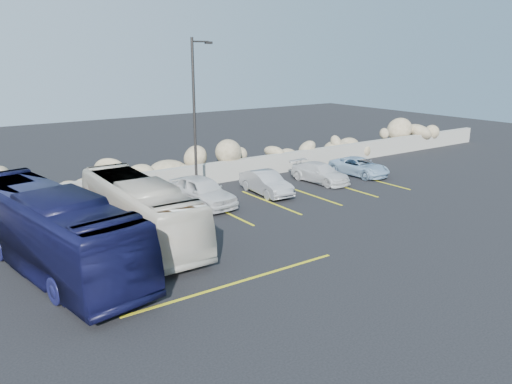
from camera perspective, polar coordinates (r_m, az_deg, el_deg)
ground at (r=16.95m, az=1.21°, el=-9.68°), size 90.00×90.00×0.00m
seawall at (r=26.84m, az=-14.03°, el=0.73°), size 60.00×0.40×1.20m
riprap_pile at (r=27.78m, az=-15.02°, el=2.64°), size 54.00×2.80×2.60m
parking_lines at (r=23.71m, az=2.37°, el=-2.24°), size 18.16×9.36×0.01m
lamppost at (r=24.95m, az=-6.94°, el=8.64°), size 1.14×0.18×8.00m
vintage_bus at (r=20.44m, az=-13.15°, el=-1.96°), size 2.17×8.84×2.46m
tour_coach at (r=18.53m, az=-22.50°, el=-3.95°), size 4.09×10.44×2.84m
car_a at (r=24.63m, az=-6.20°, el=0.11°), size 2.13×4.41×1.45m
car_b at (r=26.52m, az=1.16°, el=1.05°), size 1.54×3.78×1.22m
car_c at (r=29.25m, az=7.34°, el=2.18°), size 1.92×3.98×1.12m
car_d at (r=31.39m, az=11.74°, el=2.86°), size 2.08×4.02×1.08m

